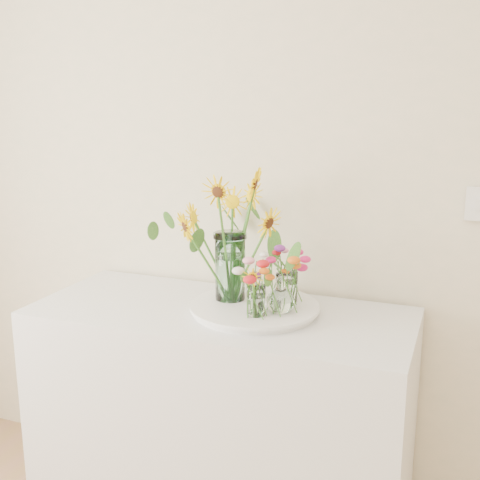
{
  "coord_description": "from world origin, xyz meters",
  "views": [
    {
      "loc": [
        0.63,
        0.0,
        1.65
      ],
      "look_at": [
        -0.12,
        1.95,
        1.17
      ],
      "focal_mm": 45.0,
      "sensor_mm": 36.0,
      "label": 1
    }
  ],
  "objects_px": {
    "mason_jar": "(230,267)",
    "small_vase_c": "(288,287)",
    "small_vase_b": "(280,293)",
    "tray": "(255,309)",
    "small_vase_a": "(256,301)",
    "counter": "(221,421)"
  },
  "relations": [
    {
      "from": "mason_jar",
      "to": "small_vase_c",
      "type": "height_order",
      "value": "mason_jar"
    },
    {
      "from": "small_vase_b",
      "to": "small_vase_c",
      "type": "xyz_separation_m",
      "value": [
        -0.01,
        0.12,
        -0.01
      ]
    },
    {
      "from": "small_vase_b",
      "to": "mason_jar",
      "type": "bearing_deg",
      "value": 163.92
    },
    {
      "from": "tray",
      "to": "small_vase_c",
      "type": "xyz_separation_m",
      "value": [
        0.1,
        0.08,
        0.07
      ]
    },
    {
      "from": "mason_jar",
      "to": "small_vase_a",
      "type": "relative_size",
      "value": 2.32
    },
    {
      "from": "counter",
      "to": "mason_jar",
      "type": "xyz_separation_m",
      "value": [
        0.02,
        0.05,
        0.6
      ]
    },
    {
      "from": "counter",
      "to": "small_vase_c",
      "type": "bearing_deg",
      "value": 25.09
    },
    {
      "from": "mason_jar",
      "to": "tray",
      "type": "bearing_deg",
      "value": -14.99
    },
    {
      "from": "counter",
      "to": "small_vase_c",
      "type": "height_order",
      "value": "small_vase_c"
    },
    {
      "from": "small_vase_b",
      "to": "small_vase_a",
      "type": "bearing_deg",
      "value": -134.25
    },
    {
      "from": "small_vase_b",
      "to": "small_vase_c",
      "type": "relative_size",
      "value": 1.22
    },
    {
      "from": "small_vase_b",
      "to": "tray",
      "type": "bearing_deg",
      "value": 162.85
    },
    {
      "from": "small_vase_a",
      "to": "small_vase_c",
      "type": "xyz_separation_m",
      "value": [
        0.06,
        0.18,
        0.0
      ]
    },
    {
      "from": "mason_jar",
      "to": "small_vase_a",
      "type": "bearing_deg",
      "value": -41.16
    },
    {
      "from": "tray",
      "to": "small_vase_a",
      "type": "xyz_separation_m",
      "value": [
        0.04,
        -0.1,
        0.07
      ]
    },
    {
      "from": "tray",
      "to": "small_vase_b",
      "type": "bearing_deg",
      "value": -17.15
    },
    {
      "from": "counter",
      "to": "small_vase_b",
      "type": "bearing_deg",
      "value": -2.37
    },
    {
      "from": "counter",
      "to": "tray",
      "type": "height_order",
      "value": "tray"
    },
    {
      "from": "counter",
      "to": "small_vase_b",
      "type": "xyz_separation_m",
      "value": [
        0.23,
        -0.01,
        0.55
      ]
    },
    {
      "from": "counter",
      "to": "mason_jar",
      "type": "relative_size",
      "value": 5.4
    },
    {
      "from": "mason_jar",
      "to": "small_vase_b",
      "type": "bearing_deg",
      "value": -16.08
    },
    {
      "from": "small_vase_c",
      "to": "small_vase_a",
      "type": "bearing_deg",
      "value": -108.24
    }
  ]
}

